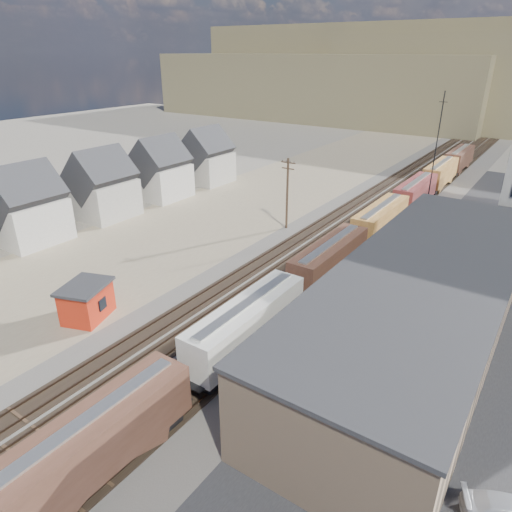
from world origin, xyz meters
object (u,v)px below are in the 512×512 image
Objects in this scene: parked_car_silver at (510,512)px; freight_train at (358,237)px; utility_pole_north at (287,192)px; maintenance_shed at (87,301)px.

freight_train is at bearing 14.67° from parked_car_silver.
freight_train is 11.97× the size of utility_pole_north.
maintenance_shed is at bearing 67.34° from parked_car_silver.
utility_pole_north reaches higher than maintenance_shed.
parked_car_silver is (32.64, -31.39, -4.58)m from utility_pole_north.
maintenance_shed is (-3.16, -31.02, -3.52)m from utility_pole_north.
freight_train reaches higher than parked_car_silver.
utility_pole_north is at bearing 161.44° from freight_train.
utility_pole_north is (-12.30, 4.13, 2.50)m from freight_train.
utility_pole_north is 2.02× the size of parked_car_silver.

